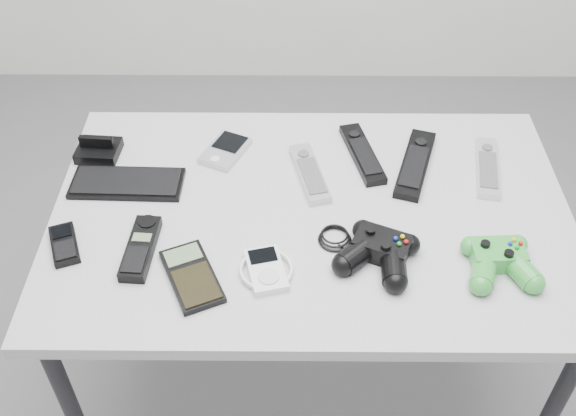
{
  "coord_description": "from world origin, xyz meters",
  "views": [
    {
      "loc": [
        -0.01,
        -0.96,
        1.73
      ],
      "look_at": [
        -0.02,
        0.05,
        0.76
      ],
      "focal_mm": 42.0,
      "sensor_mm": 36.0,
      "label": 1
    }
  ],
  "objects_px": {
    "cordless_handset": "(141,248)",
    "controller_black": "(379,250)",
    "mp3_player": "(266,269)",
    "mobile_phone": "(64,244)",
    "calculator": "(192,276)",
    "controller_green": "(500,259)",
    "pda": "(225,150)",
    "pda_keyboard": "(127,183)",
    "remote_silver_b": "(487,167)",
    "remote_black_a": "(362,153)",
    "remote_black_b": "(415,163)",
    "remote_silver_a": "(310,173)",
    "desk": "(311,232)"
  },
  "relations": [
    {
      "from": "remote_black_a",
      "to": "mp3_player",
      "type": "xyz_separation_m",
      "value": [
        -0.21,
        -0.36,
        -0.0
      ]
    },
    {
      "from": "mobile_phone",
      "to": "mp3_player",
      "type": "relative_size",
      "value": 0.98
    },
    {
      "from": "remote_black_b",
      "to": "remote_silver_b",
      "type": "distance_m",
      "value": 0.16
    },
    {
      "from": "remote_silver_b",
      "to": "calculator",
      "type": "distance_m",
      "value": 0.71
    },
    {
      "from": "pda_keyboard",
      "to": "calculator",
      "type": "bearing_deg",
      "value": -55.63
    },
    {
      "from": "remote_black_b",
      "to": "remote_silver_b",
      "type": "bearing_deg",
      "value": 13.97
    },
    {
      "from": "mp3_player",
      "to": "controller_green",
      "type": "xyz_separation_m",
      "value": [
        0.45,
        0.02,
        0.01
      ]
    },
    {
      "from": "calculator",
      "to": "controller_black",
      "type": "bearing_deg",
      "value": -15.94
    },
    {
      "from": "remote_black_a",
      "to": "pda_keyboard",
      "type": "bearing_deg",
      "value": 177.31
    },
    {
      "from": "remote_silver_a",
      "to": "remote_silver_b",
      "type": "height_order",
      "value": "remote_silver_a"
    },
    {
      "from": "remote_silver_a",
      "to": "mobile_phone",
      "type": "relative_size",
      "value": 1.77
    },
    {
      "from": "mobile_phone",
      "to": "controller_green",
      "type": "xyz_separation_m",
      "value": [
        0.86,
        -0.05,
        0.02
      ]
    },
    {
      "from": "calculator",
      "to": "controller_black",
      "type": "distance_m",
      "value": 0.37
    },
    {
      "from": "remote_black_b",
      "to": "controller_black",
      "type": "relative_size",
      "value": 0.92
    },
    {
      "from": "desk",
      "to": "remote_black_a",
      "type": "height_order",
      "value": "remote_black_a"
    },
    {
      "from": "pda_keyboard",
      "to": "controller_black",
      "type": "distance_m",
      "value": 0.58
    },
    {
      "from": "pda",
      "to": "controller_black",
      "type": "relative_size",
      "value": 0.48
    },
    {
      "from": "mobile_phone",
      "to": "remote_black_b",
      "type": "bearing_deg",
      "value": -1.99
    },
    {
      "from": "remote_black_b",
      "to": "remote_silver_b",
      "type": "xyz_separation_m",
      "value": [
        0.16,
        -0.01,
        -0.0
      ]
    },
    {
      "from": "remote_silver_a",
      "to": "cordless_handset",
      "type": "height_order",
      "value": "cordless_handset"
    },
    {
      "from": "mp3_player",
      "to": "controller_green",
      "type": "height_order",
      "value": "controller_green"
    },
    {
      "from": "remote_black_b",
      "to": "remote_silver_b",
      "type": "height_order",
      "value": "remote_black_b"
    },
    {
      "from": "controller_green",
      "to": "mobile_phone",
      "type": "bearing_deg",
      "value": 174.07
    },
    {
      "from": "mobile_phone",
      "to": "cordless_handset",
      "type": "xyz_separation_m",
      "value": [
        0.16,
        -0.01,
        0.0
      ]
    },
    {
      "from": "remote_black_a",
      "to": "remote_silver_b",
      "type": "relative_size",
      "value": 1.05
    },
    {
      "from": "mobile_phone",
      "to": "calculator",
      "type": "bearing_deg",
      "value": -38.06
    },
    {
      "from": "pda_keyboard",
      "to": "mobile_phone",
      "type": "bearing_deg",
      "value": -114.41
    },
    {
      "from": "remote_silver_a",
      "to": "remote_silver_b",
      "type": "distance_m",
      "value": 0.4
    },
    {
      "from": "remote_silver_b",
      "to": "controller_black",
      "type": "xyz_separation_m",
      "value": [
        -0.27,
        -0.27,
        0.02
      ]
    },
    {
      "from": "cordless_handset",
      "to": "pda",
      "type": "bearing_deg",
      "value": 69.16
    },
    {
      "from": "cordless_handset",
      "to": "mp3_player",
      "type": "xyz_separation_m",
      "value": [
        0.25,
        -0.05,
        -0.0
      ]
    },
    {
      "from": "mobile_phone",
      "to": "calculator",
      "type": "relative_size",
      "value": 0.67
    },
    {
      "from": "cordless_handset",
      "to": "mp3_player",
      "type": "bearing_deg",
      "value": -8.01
    },
    {
      "from": "desk",
      "to": "pda_keyboard",
      "type": "bearing_deg",
      "value": 168.99
    },
    {
      "from": "desk",
      "to": "calculator",
      "type": "bearing_deg",
      "value": -140.89
    },
    {
      "from": "cordless_handset",
      "to": "remote_silver_b",
      "type": "bearing_deg",
      "value": 22.94
    },
    {
      "from": "calculator",
      "to": "mp3_player",
      "type": "relative_size",
      "value": 1.47
    },
    {
      "from": "cordless_handset",
      "to": "controller_black",
      "type": "relative_size",
      "value": 0.64
    },
    {
      "from": "pda_keyboard",
      "to": "calculator",
      "type": "distance_m",
      "value": 0.32
    },
    {
      "from": "calculator",
      "to": "pda_keyboard",
      "type": "bearing_deg",
      "value": 98.33
    },
    {
      "from": "pda",
      "to": "mobile_phone",
      "type": "height_order",
      "value": "same"
    },
    {
      "from": "remote_black_a",
      "to": "controller_black",
      "type": "height_order",
      "value": "controller_black"
    },
    {
      "from": "remote_black_b",
      "to": "mobile_phone",
      "type": "height_order",
      "value": "remote_black_b"
    },
    {
      "from": "remote_black_a",
      "to": "controller_green",
      "type": "height_order",
      "value": "controller_green"
    },
    {
      "from": "remote_silver_b",
      "to": "remote_black_a",
      "type": "bearing_deg",
      "value": -179.56
    },
    {
      "from": "desk",
      "to": "pda",
      "type": "bearing_deg",
      "value": 135.72
    },
    {
      "from": "pda",
      "to": "mp3_player",
      "type": "xyz_separation_m",
      "value": [
        0.11,
        -0.37,
        0.0
      ]
    },
    {
      "from": "remote_silver_a",
      "to": "remote_silver_b",
      "type": "bearing_deg",
      "value": -10.17
    },
    {
      "from": "desk",
      "to": "controller_green",
      "type": "xyz_separation_m",
      "value": [
        0.36,
        -0.16,
        0.09
      ]
    },
    {
      "from": "mobile_phone",
      "to": "calculator",
      "type": "distance_m",
      "value": 0.28
    }
  ]
}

